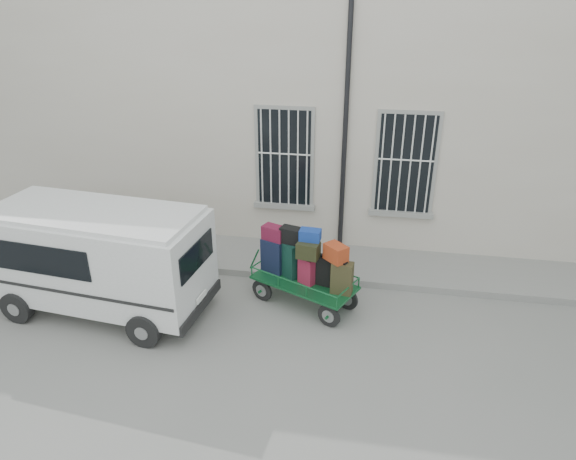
{
  "coord_description": "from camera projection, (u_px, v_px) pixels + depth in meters",
  "views": [
    {
      "loc": [
        1.61,
        -8.11,
        5.73
      ],
      "look_at": [
        0.02,
        1.0,
        1.39
      ],
      "focal_mm": 32.0,
      "sensor_mm": 36.0,
      "label": 1
    }
  ],
  "objects": [
    {
      "name": "ground",
      "position": [
        278.0,
        316.0,
        9.92
      ],
      "size": [
        80.0,
        80.0,
        0.0
      ],
      "primitive_type": "plane",
      "color": "slate",
      "rests_on": "ground"
    },
    {
      "name": "luggage_cart",
      "position": [
        304.0,
        265.0,
        9.96
      ],
      "size": [
        2.37,
        1.69,
        1.65
      ],
      "rotation": [
        0.0,
        0.0,
        -0.44
      ],
      "color": "black",
      "rests_on": "ground"
    },
    {
      "name": "van",
      "position": [
        98.0,
        254.0,
        9.68
      ],
      "size": [
        4.32,
        2.23,
        2.1
      ],
      "rotation": [
        0.0,
        0.0,
        -0.1
      ],
      "color": "silver",
      "rests_on": "ground"
    },
    {
      "name": "sidewalk",
      "position": [
        296.0,
        259.0,
        11.84
      ],
      "size": [
        24.0,
        1.7,
        0.15
      ],
      "primitive_type": "cube",
      "color": "gray",
      "rests_on": "ground"
    },
    {
      "name": "building",
      "position": [
        316.0,
        103.0,
        13.54
      ],
      "size": [
        24.0,
        5.15,
        6.0
      ],
      "color": "#BCB1A1",
      "rests_on": "ground"
    }
  ]
}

